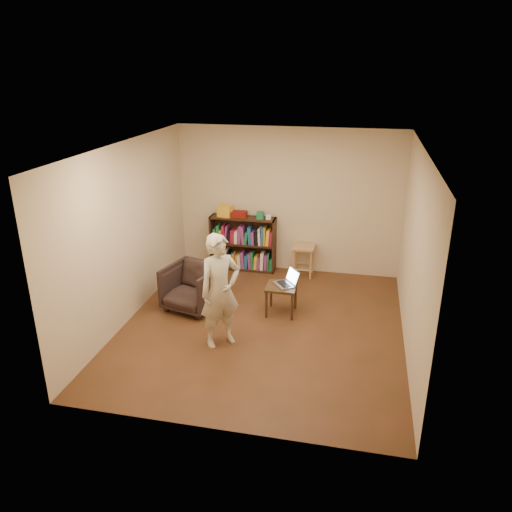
% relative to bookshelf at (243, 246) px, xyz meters
% --- Properties ---
extents(floor, '(4.50, 4.50, 0.00)m').
position_rel_bookshelf_xyz_m(floor, '(0.80, -2.09, -0.44)').
color(floor, '#442D16').
rests_on(floor, ground).
extents(ceiling, '(4.50, 4.50, 0.00)m').
position_rel_bookshelf_xyz_m(ceiling, '(0.80, -2.09, 2.16)').
color(ceiling, silver).
rests_on(ceiling, wall_back).
extents(wall_back, '(4.00, 0.00, 4.00)m').
position_rel_bookshelf_xyz_m(wall_back, '(0.80, 0.16, 0.86)').
color(wall_back, beige).
rests_on(wall_back, floor).
extents(wall_left, '(0.00, 4.50, 4.50)m').
position_rel_bookshelf_xyz_m(wall_left, '(-1.20, -2.09, 0.86)').
color(wall_left, beige).
rests_on(wall_left, floor).
extents(wall_right, '(0.00, 4.50, 4.50)m').
position_rel_bookshelf_xyz_m(wall_right, '(2.80, -2.09, 0.86)').
color(wall_right, beige).
rests_on(wall_right, floor).
extents(bookshelf, '(1.20, 0.30, 1.00)m').
position_rel_bookshelf_xyz_m(bookshelf, '(0.00, 0.00, 0.00)').
color(bookshelf, black).
rests_on(bookshelf, floor).
extents(box_yellow, '(0.27, 0.21, 0.20)m').
position_rel_bookshelf_xyz_m(box_yellow, '(-0.32, -0.03, 0.66)').
color(box_yellow, yellow).
rests_on(box_yellow, bookshelf).
extents(red_cloth, '(0.30, 0.22, 0.09)m').
position_rel_bookshelf_xyz_m(red_cloth, '(-0.08, 0.01, 0.61)').
color(red_cloth, maroon).
rests_on(red_cloth, bookshelf).
extents(box_green, '(0.13, 0.13, 0.13)m').
position_rel_bookshelf_xyz_m(box_green, '(0.33, -0.04, 0.62)').
color(box_green, '#1E7145').
rests_on(box_green, bookshelf).
extents(box_white, '(0.11, 0.11, 0.07)m').
position_rel_bookshelf_xyz_m(box_white, '(0.47, -0.02, 0.60)').
color(box_white, white).
rests_on(box_white, bookshelf).
extents(stool, '(0.39, 0.39, 0.56)m').
position_rel_bookshelf_xyz_m(stool, '(1.13, -0.08, 0.01)').
color(stool, tan).
rests_on(stool, floor).
extents(armchair, '(0.93, 0.95, 0.71)m').
position_rel_bookshelf_xyz_m(armchair, '(-0.39, -1.75, -0.09)').
color(armchair, black).
rests_on(armchair, floor).
extents(side_table, '(0.45, 0.45, 0.46)m').
position_rel_bookshelf_xyz_m(side_table, '(0.99, -1.61, -0.06)').
color(side_table, '#311F10').
rests_on(side_table, floor).
extents(laptop, '(0.44, 0.44, 0.23)m').
position_rel_bookshelf_xyz_m(laptop, '(1.07, -1.55, 0.08)').
color(laptop, '#ADACB1').
rests_on(laptop, side_table).
extents(person, '(0.68, 0.67, 1.58)m').
position_rel_bookshelf_xyz_m(person, '(0.33, -2.66, 0.35)').
color(person, beige).
rests_on(person, floor).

